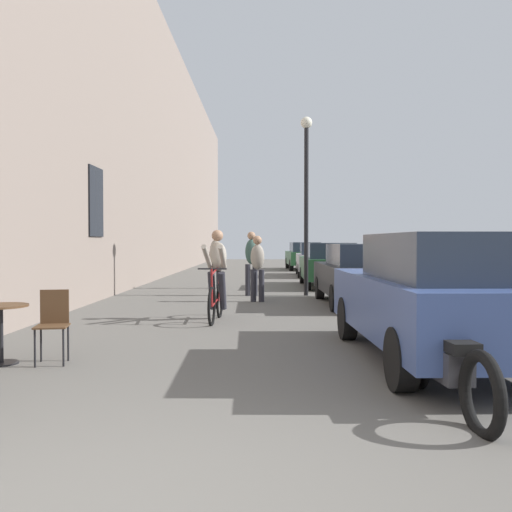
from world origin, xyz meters
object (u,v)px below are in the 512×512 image
(cafe_chair_mid_toward_street, at_px, (53,321))
(parked_motorcycle, at_px, (445,362))
(pedestrian_near, at_px, (257,265))
(pedestrian_mid, at_px, (251,260))
(parked_car_fourth, at_px, (317,259))
(parked_car_fifth, at_px, (304,255))
(parked_car_nearest, at_px, (439,296))
(parked_car_third, at_px, (328,264))
(parked_car_second, at_px, (360,273))
(pedestrian_far, at_px, (215,257))
(cafe_table_mid, at_px, (1,321))
(street_lamp, at_px, (306,182))
(cyclist_on_bicycle, at_px, (217,277))

(cafe_chair_mid_toward_street, height_order, parked_motorcycle, cafe_chair_mid_toward_street)
(pedestrian_near, bearing_deg, pedestrian_mid, 96.69)
(parked_car_fourth, distance_m, parked_car_fifth, 5.52)
(parked_car_nearest, bearing_deg, parked_car_third, 90.07)
(parked_car_second, bearing_deg, cafe_chair_mid_toward_street, -127.87)
(parked_car_fifth, relative_size, parked_motorcycle, 1.92)
(pedestrian_near, xyz_separation_m, parked_car_nearest, (2.30, -6.87, -0.10))
(pedestrian_near, xyz_separation_m, pedestrian_far, (-1.37, 3.91, 0.07))
(pedestrian_far, relative_size, parked_motorcycle, 0.82)
(cafe_chair_mid_toward_street, bearing_deg, parked_car_fourth, 74.10)
(cafe_chair_mid_toward_street, height_order, pedestrian_far, pedestrian_far)
(parked_car_nearest, xyz_separation_m, parked_car_third, (-0.01, 11.39, -0.07))
(pedestrian_mid, height_order, parked_motorcycle, pedestrian_mid)
(parked_car_third, xyz_separation_m, parked_car_fourth, (0.16, 5.66, -0.01))
(cafe_table_mid, height_order, pedestrian_near, pedestrian_near)
(cafe_table_mid, xyz_separation_m, parked_motorcycle, (4.82, -1.68, -0.12))
(cafe_chair_mid_toward_street, height_order, pedestrian_near, pedestrian_near)
(pedestrian_near, xyz_separation_m, parked_car_second, (2.40, -0.75, -0.17))
(pedestrian_far, bearing_deg, cafe_chair_mid_toward_street, -95.58)
(parked_motorcycle, bearing_deg, pedestrian_near, 101.50)
(parked_car_third, bearing_deg, street_lamp, -108.16)
(parked_car_nearest, relative_size, parked_car_fourth, 1.10)
(parked_car_second, bearing_deg, parked_car_fourth, 89.72)
(street_lamp, bearing_deg, parked_car_fifth, 86.01)
(pedestrian_mid, bearing_deg, pedestrian_near, -83.31)
(parked_car_third, xyz_separation_m, parked_motorcycle, (-0.51, -13.25, -0.34))
(parked_car_nearest, height_order, parked_car_fourth, parked_car_nearest)
(parked_motorcycle, bearing_deg, pedestrian_far, 104.00)
(cafe_table_mid, distance_m, cafe_chair_mid_toward_street, 0.61)
(cafe_chair_mid_toward_street, distance_m, cyclist_on_bicycle, 4.12)
(pedestrian_near, bearing_deg, parked_car_fourth, 76.48)
(street_lamp, xyz_separation_m, parked_car_fourth, (1.12, 8.59, -2.36))
(cyclist_on_bicycle, height_order, parked_car_fourth, cyclist_on_bicycle)
(cyclist_on_bicycle, relative_size, pedestrian_mid, 1.00)
(cyclist_on_bicycle, height_order, pedestrian_mid, pedestrian_mid)
(pedestrian_far, relative_size, parked_car_nearest, 0.39)
(cafe_table_mid, bearing_deg, pedestrian_far, 81.34)
(pedestrian_mid, distance_m, parked_car_third, 3.89)
(street_lamp, distance_m, parked_car_third, 3.88)
(parked_car_second, xyz_separation_m, parked_motorcycle, (-0.62, -7.98, -0.34))
(cyclist_on_bicycle, relative_size, parked_car_second, 0.43)
(pedestrian_near, height_order, parked_car_fifth, pedestrian_near)
(street_lamp, xyz_separation_m, parked_motorcycle, (0.45, -10.32, -2.70))
(parked_car_third, bearing_deg, pedestrian_far, -170.47)
(cafe_table_mid, relative_size, parked_car_third, 0.18)
(parked_car_fifth, xyz_separation_m, parked_motorcycle, (-0.53, -24.43, -0.35))
(cafe_table_mid, bearing_deg, parked_motorcycle, -19.28)
(parked_car_nearest, bearing_deg, parked_car_fourth, 89.49)
(pedestrian_far, xyz_separation_m, parked_car_fifth, (3.68, 11.79, -0.24))
(parked_car_third, height_order, parked_car_fifth, parked_car_fifth)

